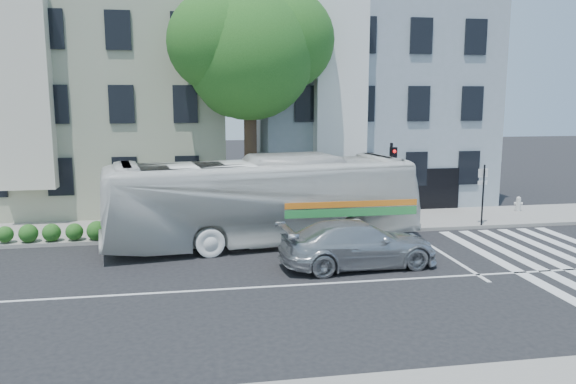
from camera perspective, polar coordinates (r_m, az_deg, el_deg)
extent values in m
plane|color=black|center=(17.39, -0.78, -9.55)|extent=(120.00, 120.00, 0.00)
cube|color=gray|center=(25.00, -3.63, -3.43)|extent=(80.00, 4.00, 0.15)
cube|color=#999A81|center=(31.55, -18.04, 8.76)|extent=(12.00, 10.00, 11.00)
cube|color=#84949D|center=(32.65, 7.39, 9.16)|extent=(12.00, 10.00, 11.00)
cylinder|color=#2D2116|center=(25.05, -3.81, 2.46)|extent=(0.56, 0.56, 5.20)
sphere|color=#184416|center=(24.93, -3.94, 13.71)|extent=(5.60, 5.60, 5.60)
sphere|color=#184416|center=(25.59, -0.35, 15.19)|extent=(4.40, 4.40, 4.40)
sphere|color=#184416|center=(24.57, -7.24, 14.88)|extent=(4.20, 4.20, 4.20)
sphere|color=#184416|center=(26.32, -3.58, 17.21)|extent=(3.80, 3.80, 3.80)
sphere|color=#184416|center=(25.42, -5.42, 11.35)|extent=(3.40, 3.40, 3.40)
imported|color=silver|center=(21.96, -2.47, -0.84)|extent=(4.77, 12.70, 3.45)
imported|color=#B7BABF|center=(19.27, 7.17, -5.26)|extent=(2.61, 5.57, 1.57)
cylinder|color=black|center=(24.03, 10.34, 0.37)|extent=(0.13, 0.13, 3.83)
cube|color=black|center=(23.62, 10.64, 3.56)|extent=(0.31, 0.28, 0.78)
sphere|color=red|center=(23.48, 10.77, 4.08)|extent=(0.15, 0.15, 0.15)
cylinder|color=white|center=(23.83, 10.49, 1.40)|extent=(0.39, 0.17, 0.40)
cylinder|color=beige|center=(29.97, 22.35, -1.24)|extent=(0.24, 0.24, 0.59)
sphere|color=beige|center=(29.92, 22.39, -0.63)|extent=(0.22, 0.22, 0.22)
cylinder|color=beige|center=(29.96, 22.36, -1.09)|extent=(0.42, 0.29, 0.14)
cylinder|color=black|center=(25.91, 19.20, -0.30)|extent=(0.07, 0.07, 2.68)
cube|color=white|center=(25.86, 19.21, 1.84)|extent=(0.48, 0.12, 0.37)
cube|color=white|center=(25.92, 19.16, 0.90)|extent=(0.48, 0.12, 0.19)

